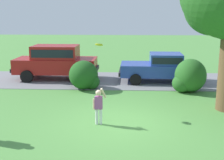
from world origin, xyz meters
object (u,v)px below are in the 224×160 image
(parked_suv, at_px, (56,60))
(parked_sedan, at_px, (161,66))
(frisbee, at_px, (99,45))
(child_thrower, at_px, (99,104))

(parked_suv, bearing_deg, parked_sedan, -3.43)
(parked_sedan, distance_m, parked_suv, 5.88)
(parked_suv, bearing_deg, frisbee, -62.69)
(parked_sedan, distance_m, frisbee, 6.37)
(child_thrower, bearing_deg, parked_suv, 113.78)
(parked_sedan, relative_size, child_thrower, 3.45)
(parked_suv, height_order, child_thrower, parked_suv)
(child_thrower, bearing_deg, parked_sedan, 66.68)
(child_thrower, bearing_deg, frisbee, 93.72)
(parked_sedan, bearing_deg, frisbee, -118.26)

